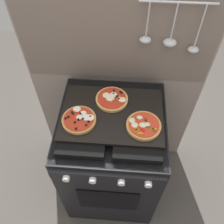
{
  "coord_description": "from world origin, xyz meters",
  "views": [
    {
      "loc": [
        0.06,
        -0.81,
        1.95
      ],
      "look_at": [
        0.0,
        0.0,
        0.93
      ],
      "focal_mm": 39.86,
      "sensor_mm": 36.0,
      "label": 1
    }
  ],
  "objects_px": {
    "stove": "(112,156)",
    "pizza_left": "(79,119)",
    "pizza_center": "(112,99)",
    "baking_tray": "(112,114)",
    "pizza_right": "(143,125)"
  },
  "relations": [
    {
      "from": "stove",
      "to": "pizza_left",
      "type": "xyz_separation_m",
      "value": [
        -0.16,
        -0.06,
        0.48
      ]
    },
    {
      "from": "baking_tray",
      "to": "stove",
      "type": "bearing_deg",
      "value": -90.0
    },
    {
      "from": "stove",
      "to": "pizza_right",
      "type": "bearing_deg",
      "value": -24.05
    },
    {
      "from": "pizza_right",
      "to": "pizza_center",
      "type": "bearing_deg",
      "value": 136.16
    },
    {
      "from": "stove",
      "to": "baking_tray",
      "type": "relative_size",
      "value": 1.67
    },
    {
      "from": "stove",
      "to": "pizza_left",
      "type": "relative_size",
      "value": 5.08
    },
    {
      "from": "stove",
      "to": "pizza_center",
      "type": "bearing_deg",
      "value": 94.49
    },
    {
      "from": "baking_tray",
      "to": "pizza_center",
      "type": "distance_m",
      "value": 0.09
    },
    {
      "from": "baking_tray",
      "to": "pizza_left",
      "type": "height_order",
      "value": "pizza_left"
    },
    {
      "from": "stove",
      "to": "pizza_center",
      "type": "height_order",
      "value": "pizza_center"
    },
    {
      "from": "baking_tray",
      "to": "pizza_right",
      "type": "height_order",
      "value": "pizza_right"
    },
    {
      "from": "stove",
      "to": "pizza_left",
      "type": "height_order",
      "value": "pizza_left"
    },
    {
      "from": "stove",
      "to": "pizza_center",
      "type": "xyz_separation_m",
      "value": [
        -0.01,
        0.09,
        0.48
      ]
    },
    {
      "from": "baking_tray",
      "to": "pizza_center",
      "type": "bearing_deg",
      "value": 94.57
    },
    {
      "from": "baking_tray",
      "to": "pizza_right",
      "type": "bearing_deg",
      "value": -24.52
    }
  ]
}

